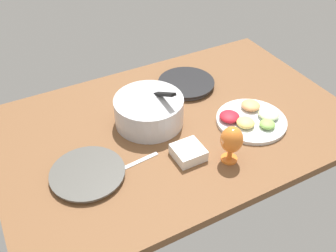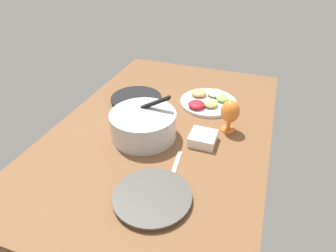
% 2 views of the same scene
% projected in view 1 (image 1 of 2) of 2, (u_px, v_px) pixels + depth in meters
% --- Properties ---
extents(ground_plane, '(1.60, 1.04, 0.04)m').
position_uv_depth(ground_plane, '(176.00, 126.00, 1.74)').
color(ground_plane, brown).
extents(dinner_plate_left, '(0.29, 0.29, 0.02)m').
position_uv_depth(dinner_plate_left, '(88.00, 174.00, 1.47)').
color(dinner_plate_left, silver).
rests_on(dinner_plate_left, ground_plane).
extents(dinner_plate_right, '(0.29, 0.29, 0.03)m').
position_uv_depth(dinner_plate_right, '(186.00, 84.00, 1.95)').
color(dinner_plate_right, '#4C4C51').
rests_on(dinner_plate_right, ground_plane).
extents(mixing_bowl, '(0.31, 0.31, 0.20)m').
position_uv_depth(mixing_bowl, '(149.00, 110.00, 1.69)').
color(mixing_bowl, silver).
rests_on(mixing_bowl, ground_plane).
extents(fruit_platter, '(0.32, 0.32, 0.05)m').
position_uv_depth(fruit_platter, '(251.00, 119.00, 1.72)').
color(fruit_platter, silver).
rests_on(fruit_platter, ground_plane).
extents(hurricane_glass_orange, '(0.09, 0.09, 0.17)m').
position_uv_depth(hurricane_glass_orange, '(232.00, 141.00, 1.48)').
color(hurricane_glass_orange, orange).
rests_on(hurricane_glass_orange, ground_plane).
extents(square_bowl_white, '(0.12, 0.12, 0.05)m').
position_uv_depth(square_bowl_white, '(188.00, 152.00, 1.54)').
color(square_bowl_white, white).
rests_on(square_bowl_white, ground_plane).
extents(fork_by_left_plate, '(0.18, 0.04, 0.01)m').
position_uv_depth(fork_by_left_plate, '(138.00, 161.00, 1.54)').
color(fork_by_left_plate, silver).
rests_on(fork_by_left_plate, ground_plane).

